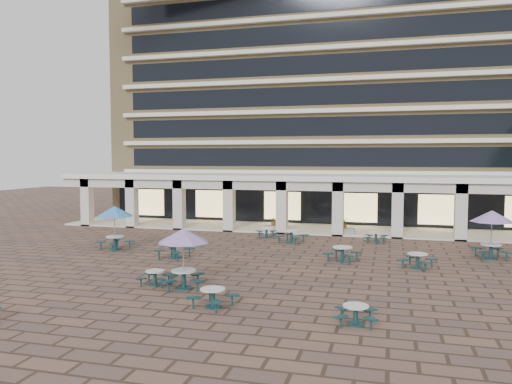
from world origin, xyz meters
TOP-DOWN VIEW (x-y plane):
  - ground at (0.00, 0.00)m, footprint 120.00×120.00m
  - apartment_building at (0.00, 25.47)m, footprint 40.00×15.50m
  - retail_arcade at (0.00, 14.80)m, footprint 42.00×6.60m
  - picnic_table_0 at (-4.44, -4.15)m, footprint 1.58×1.58m
  - picnic_table_2 at (-0.73, -6.67)m, footprint 1.93×1.93m
  - picnic_table_3 at (4.74, -7.25)m, footprint 1.59×1.59m
  - picnic_table_4 at (-10.82, 3.11)m, footprint 2.35×2.35m
  - picnic_table_6 at (-2.92, -4.39)m, footprint 2.30×2.30m
  - picnic_table_7 at (7.25, 2.53)m, footprint 2.11×2.11m
  - picnic_table_8 at (-6.11, 1.62)m, footprint 2.12×2.12m
  - picnic_table_9 at (-0.60, 8.43)m, footprint 2.23×2.23m
  - picnic_table_10 at (3.31, 3.23)m, footprint 2.16×2.16m
  - picnic_table_11 at (11.41, 6.13)m, footprint 2.39×2.39m
  - picnic_table_12 at (-2.73, 10.00)m, footprint 1.86×1.86m
  - picnic_table_13 at (4.93, 10.00)m, footprint 1.64×1.64m
  - planter_left at (-2.86, 12.90)m, footprint 1.50×0.69m
  - planter_right at (2.54, 12.90)m, footprint 1.50×0.63m

SIDE VIEW (x-z plane):
  - ground at x=0.00m, z-range 0.00..0.00m
  - picnic_table_0 at x=-4.44m, z-range 0.06..0.72m
  - picnic_table_3 at x=4.74m, z-range 0.07..0.74m
  - picnic_table_12 at x=-2.73m, z-range 0.07..0.78m
  - picnic_table_13 at x=4.93m, z-range 0.07..0.78m
  - picnic_table_2 at x=-0.73m, z-range 0.07..0.81m
  - picnic_table_7 at x=7.25m, z-range 0.08..0.86m
  - picnic_table_10 at x=3.31m, z-range 0.08..0.91m
  - planter_left at x=-2.86m, z-range -0.12..1.14m
  - planter_right at x=2.54m, z-range -0.12..1.14m
  - picnic_table_8 at x=-6.11m, z-range 0.08..0.93m
  - picnic_table_9 at x=-0.60m, z-range 0.08..0.94m
  - picnic_table_6 at x=-2.92m, z-range 0.93..3.58m
  - picnic_table_4 at x=-10.82m, z-range 0.95..3.66m
  - picnic_table_11 at x=11.41m, z-range 0.96..3.72m
  - retail_arcade at x=0.00m, z-range 0.80..5.20m
  - apartment_building at x=0.00m, z-range 0.00..25.20m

